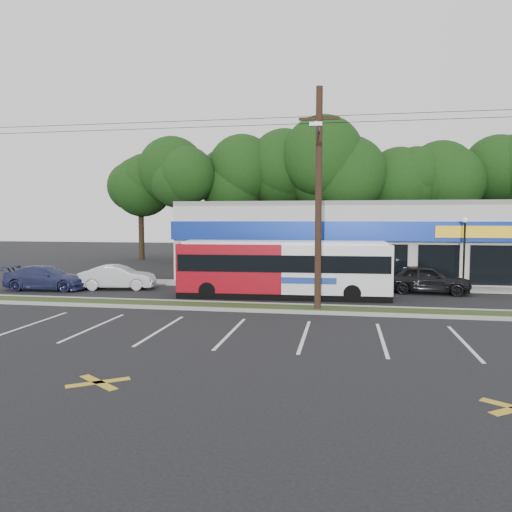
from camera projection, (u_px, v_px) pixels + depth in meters
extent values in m
plane|color=black|center=(249.00, 313.00, 22.24)|extent=(120.00, 120.00, 0.00)
cube|color=#263415|center=(253.00, 307.00, 23.21)|extent=(40.00, 1.60, 0.12)
cube|color=#9E9E93|center=(249.00, 310.00, 22.38)|extent=(40.00, 0.25, 0.14)
cube|color=#9E9E93|center=(256.00, 304.00, 24.05)|extent=(40.00, 0.25, 0.14)
cube|color=#9E9E93|center=(358.00, 287.00, 30.20)|extent=(32.00, 2.20, 0.10)
cube|color=silver|center=(363.00, 241.00, 36.80)|extent=(25.00, 12.00, 5.00)
cube|color=navy|center=(366.00, 231.00, 30.59)|extent=(25.00, 0.50, 1.20)
cube|color=black|center=(366.00, 263.00, 30.93)|extent=(24.00, 0.12, 2.40)
cube|color=yellow|center=(489.00, 232.00, 29.11)|extent=(6.00, 0.06, 0.70)
cube|color=gray|center=(363.00, 205.00, 36.60)|extent=(25.00, 12.00, 0.30)
cylinder|color=black|center=(318.00, 200.00, 22.32)|extent=(0.30, 0.30, 10.00)
cube|color=black|center=(319.00, 119.00, 22.04)|extent=(1.80, 0.12, 0.12)
cylinder|color=#59595E|center=(318.00, 128.00, 20.91)|extent=(0.10, 2.40, 0.10)
cube|color=#59595E|center=(316.00, 124.00, 19.64)|extent=(0.50, 0.25, 0.15)
cylinder|color=black|center=(253.00, 119.00, 22.56)|extent=(50.00, 0.02, 0.02)
cylinder|color=black|center=(253.00, 125.00, 22.58)|extent=(50.00, 0.02, 0.02)
cylinder|color=black|center=(464.00, 256.00, 28.81)|extent=(0.12, 0.12, 4.00)
sphere|color=silver|center=(465.00, 220.00, 28.65)|extent=(0.30, 0.30, 0.30)
cylinder|color=black|center=(142.00, 231.00, 50.33)|extent=(0.56, 0.56, 5.72)
sphere|color=black|center=(141.00, 176.00, 49.90)|extent=(6.76, 6.76, 6.76)
cylinder|color=black|center=(189.00, 232.00, 49.46)|extent=(0.56, 0.56, 5.72)
sphere|color=black|center=(189.00, 175.00, 49.03)|extent=(6.76, 6.76, 6.76)
cylinder|color=black|center=(239.00, 232.00, 48.59)|extent=(0.56, 0.56, 5.72)
sphere|color=black|center=(238.00, 174.00, 48.17)|extent=(6.76, 6.76, 6.76)
cylinder|color=black|center=(290.00, 232.00, 47.72)|extent=(0.56, 0.56, 5.72)
sphere|color=black|center=(290.00, 173.00, 47.30)|extent=(6.76, 6.76, 6.76)
cylinder|color=black|center=(343.00, 232.00, 46.85)|extent=(0.56, 0.56, 5.72)
sphere|color=black|center=(343.00, 172.00, 46.43)|extent=(6.76, 6.76, 6.76)
cylinder|color=black|center=(397.00, 233.00, 45.98)|extent=(0.56, 0.56, 5.72)
sphere|color=black|center=(399.00, 172.00, 45.56)|extent=(6.76, 6.76, 6.76)
cylinder|color=black|center=(455.00, 233.00, 45.11)|extent=(0.56, 0.56, 5.72)
sphere|color=black|center=(456.00, 171.00, 44.69)|extent=(6.76, 6.76, 6.76)
cube|color=maroon|center=(232.00, 267.00, 26.72)|extent=(5.63, 2.55, 2.54)
cube|color=white|center=(336.00, 268.00, 26.00)|extent=(5.63, 2.55, 2.54)
cube|color=black|center=(283.00, 294.00, 26.47)|extent=(11.16, 2.74, 0.32)
cube|color=black|center=(283.00, 262.00, 26.34)|extent=(10.94, 2.84, 0.88)
cube|color=black|center=(391.00, 266.00, 25.62)|extent=(0.15, 1.96, 1.29)
cube|color=#193899|center=(309.00, 281.00, 25.07)|extent=(2.77, 0.15, 0.32)
cube|color=white|center=(283.00, 243.00, 26.26)|extent=(10.60, 2.54, 0.17)
cylinder|color=black|center=(207.00, 291.00, 25.93)|extent=(0.90, 0.30, 0.89)
cylinder|color=black|center=(216.00, 285.00, 27.97)|extent=(0.90, 0.30, 0.89)
cylinder|color=black|center=(352.00, 293.00, 24.96)|extent=(0.90, 0.30, 0.89)
cylinder|color=black|center=(350.00, 288.00, 27.01)|extent=(0.90, 0.30, 0.89)
imported|color=black|center=(426.00, 279.00, 27.90)|extent=(4.90, 2.42, 1.61)
imported|color=#B8BBC0|center=(118.00, 277.00, 29.46)|extent=(4.55, 2.33, 1.43)
imported|color=navy|center=(47.00, 278.00, 29.20)|extent=(4.99, 2.28, 1.42)
imported|color=silver|center=(336.00, 276.00, 29.20)|extent=(0.70, 0.70, 1.64)
imported|color=#B6A6A3|center=(310.00, 273.00, 30.14)|extent=(1.10, 1.00, 1.83)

